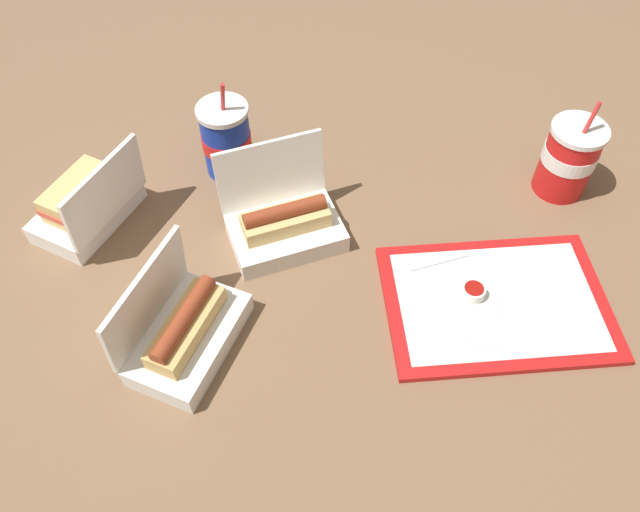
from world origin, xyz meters
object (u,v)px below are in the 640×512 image
(ketchup_cup, at_px, (473,292))
(clamshell_hotdog_back, at_px, (184,331))
(soda_cup_right, at_px, (569,158))
(food_tray, at_px, (496,303))
(clamshell_sandwich_right, at_px, (87,204))
(plastic_fork, at_px, (439,261))
(soda_cup_back, at_px, (226,139))
(clamshell_hotdog_corner, at_px, (284,222))

(ketchup_cup, relative_size, clamshell_hotdog_back, 0.17)
(soda_cup_right, bearing_deg, food_tray, -118.70)
(clamshell_hotdog_back, height_order, soda_cup_right, soda_cup_right)
(clamshell_sandwich_right, bearing_deg, ketchup_cup, -12.56)
(ketchup_cup, bearing_deg, plastic_fork, 124.93)
(clamshell_sandwich_right, xyz_separation_m, clamshell_hotdog_back, (0.22, -0.26, -0.00))
(soda_cup_back, relative_size, soda_cup_right, 1.01)
(ketchup_cup, xyz_separation_m, plastic_fork, (-0.05, 0.07, -0.01))
(clamshell_sandwich_right, relative_size, clamshell_hotdog_back, 0.98)
(clamshell_hotdog_back, distance_m, soda_cup_right, 0.76)
(clamshell_hotdog_corner, xyz_separation_m, clamshell_sandwich_right, (-0.36, 0.03, 0.00))
(food_tray, bearing_deg, clamshell_hotdog_back, -169.02)
(soda_cup_back, bearing_deg, ketchup_cup, -34.14)
(clamshell_hotdog_corner, xyz_separation_m, soda_cup_back, (-0.12, 0.18, 0.03))
(plastic_fork, bearing_deg, soda_cup_right, 19.57)
(clamshell_hotdog_back, bearing_deg, clamshell_sandwich_right, 131.05)
(clamshell_hotdog_corner, distance_m, soda_cup_back, 0.22)
(clamshell_sandwich_right, bearing_deg, plastic_fork, -7.31)
(clamshell_hotdog_back, bearing_deg, soda_cup_right, 30.07)
(ketchup_cup, relative_size, clamshell_hotdog_corner, 0.17)
(soda_cup_right, bearing_deg, clamshell_sandwich_right, -171.93)
(plastic_fork, distance_m, clamshell_sandwich_right, 0.64)
(plastic_fork, xyz_separation_m, clamshell_hotdog_corner, (-0.27, 0.06, 0.03))
(clamshell_hotdog_back, xyz_separation_m, soda_cup_right, (0.66, 0.38, 0.04))
(ketchup_cup, bearing_deg, soda_cup_back, 145.86)
(clamshell_hotdog_back, xyz_separation_m, soda_cup_back, (0.01, 0.41, 0.03))
(food_tray, xyz_separation_m, ketchup_cup, (-0.04, 0.01, 0.02))
(plastic_fork, bearing_deg, soda_cup_back, 129.36)
(plastic_fork, height_order, clamshell_hotdog_corner, clamshell_hotdog_corner)
(clamshell_hotdog_corner, relative_size, soda_cup_right, 1.15)
(clamshell_hotdog_back, height_order, soda_cup_back, soda_cup_back)
(clamshell_sandwich_right, height_order, clamshell_hotdog_back, same)
(clamshell_hotdog_back, bearing_deg, ketchup_cup, 12.65)
(food_tray, height_order, plastic_fork, plastic_fork)
(clamshell_sandwich_right, bearing_deg, clamshell_hotdog_corner, -4.04)
(plastic_fork, bearing_deg, ketchup_cup, -75.44)
(clamshell_sandwich_right, height_order, soda_cup_back, soda_cup_back)
(soda_cup_right, bearing_deg, clamshell_hotdog_corner, -163.87)
(soda_cup_back, xyz_separation_m, soda_cup_right, (0.64, -0.03, 0.00))
(plastic_fork, distance_m, clamshell_hotdog_corner, 0.28)
(plastic_fork, bearing_deg, food_tray, -60.55)
(plastic_fork, height_order, soda_cup_back, soda_cup_back)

